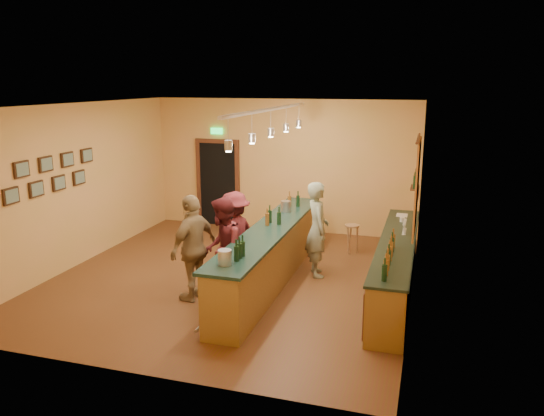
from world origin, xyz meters
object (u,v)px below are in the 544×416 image
(customer_a, at_px, (223,249))
(customer_c, at_px, (235,235))
(bartender, at_px, (317,229))
(back_counter, at_px, (396,266))
(tasting_bar, at_px, (271,251))
(bar_stool, at_px, (352,231))
(customer_b, at_px, (194,248))

(customer_a, bearing_deg, customer_c, 177.20)
(bartender, bearing_deg, back_counter, -129.23)
(tasting_bar, relative_size, bar_stool, 8.19)
(tasting_bar, height_order, customer_c, customer_c)
(tasting_bar, bearing_deg, back_counter, 4.67)
(customer_a, relative_size, customer_b, 0.97)
(back_counter, xyz_separation_m, customer_b, (-3.23, -1.26, 0.42))
(bar_stool, bearing_deg, tasting_bar, -118.64)
(tasting_bar, bearing_deg, customer_a, -119.96)
(tasting_bar, xyz_separation_m, customer_b, (-1.01, -1.08, 0.30))
(customer_b, distance_m, bar_stool, 3.91)
(customer_a, xyz_separation_m, customer_b, (-0.46, -0.13, 0.03))
(tasting_bar, height_order, customer_a, customer_a)
(tasting_bar, bearing_deg, bartender, 40.42)
(tasting_bar, relative_size, customer_c, 3.12)
(customer_c, bearing_deg, bartender, 121.17)
(customer_b, bearing_deg, bar_stool, 162.02)
(tasting_bar, relative_size, customer_a, 2.90)
(bartender, distance_m, bar_stool, 1.64)
(customer_b, distance_m, customer_c, 1.22)
(bartender, relative_size, customer_b, 1.00)
(back_counter, height_order, customer_a, customer_a)
(tasting_bar, bearing_deg, customer_b, -133.08)
(customer_a, height_order, bar_stool, customer_a)
(tasting_bar, height_order, customer_b, customer_b)
(customer_a, distance_m, customer_c, 1.07)
(back_counter, xyz_separation_m, bartender, (-1.49, 0.44, 0.42))
(back_counter, bearing_deg, customer_a, -157.75)
(back_counter, xyz_separation_m, customer_a, (-2.77, -1.13, 0.39))
(back_counter, bearing_deg, customer_c, -178.37)
(bartender, relative_size, customer_c, 1.10)
(customer_b, xyz_separation_m, bar_stool, (2.18, 3.22, -0.43))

